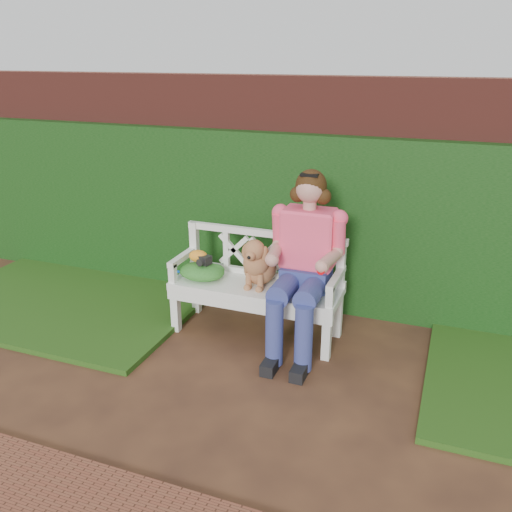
% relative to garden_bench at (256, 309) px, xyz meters
% --- Properties ---
extents(ground, '(60.00, 60.00, 0.00)m').
position_rel_garden_bench_xyz_m(ground, '(0.40, -0.93, -0.24)').
color(ground, '#392219').
extents(brick_wall, '(10.00, 0.30, 2.20)m').
position_rel_garden_bench_xyz_m(brick_wall, '(0.40, 0.97, 0.86)').
color(brick_wall, maroon).
rests_on(brick_wall, ground).
extents(ivy_hedge, '(10.00, 0.18, 1.70)m').
position_rel_garden_bench_xyz_m(ivy_hedge, '(0.40, 0.75, 0.61)').
color(ivy_hedge, '#214C19').
rests_on(ivy_hedge, ground).
extents(grass_left, '(2.60, 2.00, 0.05)m').
position_rel_garden_bench_xyz_m(grass_left, '(-2.00, -0.03, -0.21)').
color(grass_left, '#1E4512').
rests_on(grass_left, ground).
extents(garden_bench, '(1.64, 0.80, 0.48)m').
position_rel_garden_bench_xyz_m(garden_bench, '(0.00, 0.00, 0.00)').
color(garden_bench, white).
rests_on(garden_bench, ground).
extents(seated_woman, '(0.90, 1.04, 1.56)m').
position_rel_garden_bench_xyz_m(seated_woman, '(0.45, -0.02, 0.54)').
color(seated_woman, '#FD3C76').
rests_on(seated_woman, ground).
extents(dog, '(0.33, 0.43, 0.45)m').
position_rel_garden_bench_xyz_m(dog, '(0.02, 0.02, 0.47)').
color(dog, '#B1843A').
rests_on(dog, garden_bench).
extents(tennis_racket, '(0.53, 0.23, 0.03)m').
position_rel_garden_bench_xyz_m(tennis_racket, '(-0.53, -0.00, 0.25)').
color(tennis_racket, silver).
rests_on(tennis_racket, garden_bench).
extents(green_bag, '(0.45, 0.37, 0.14)m').
position_rel_garden_bench_xyz_m(green_bag, '(-0.51, -0.04, 0.31)').
color(green_bag, '#228136').
rests_on(green_bag, garden_bench).
extents(camera_item, '(0.14, 0.12, 0.08)m').
position_rel_garden_bench_xyz_m(camera_item, '(-0.48, -0.03, 0.42)').
color(camera_item, black).
rests_on(camera_item, green_bag).
extents(baseball_glove, '(0.20, 0.17, 0.11)m').
position_rel_garden_bench_xyz_m(baseball_glove, '(-0.55, -0.01, 0.44)').
color(baseball_glove, orange).
rests_on(baseball_glove, green_bag).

